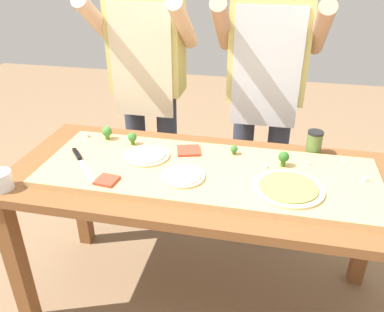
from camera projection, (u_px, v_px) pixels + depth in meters
The scene contains 22 objects.
ground_plane at pixel (202, 299), 2.05m from camera, with size 8.00×8.00×0.00m, color #896B4C.
prep_table at pixel (204, 194), 1.73m from camera, with size 1.71×0.74×0.77m.
cutting_board at pixel (207, 172), 1.67m from camera, with size 1.43×0.51×0.02m, color tan.
chefs_knife at pixel (80, 160), 1.72m from camera, with size 0.22×0.26×0.02m.
pizza_whole_white_garlic at pixel (183, 176), 1.60m from camera, with size 0.18×0.18×0.02m.
pizza_whole_pesto_green at pixel (289, 188), 1.52m from camera, with size 0.28×0.28×0.02m.
pizza_whole_cheese_artichoke at pixel (147, 155), 1.76m from camera, with size 0.21×0.21×0.02m.
pizza_slice_far_right at pixel (107, 180), 1.57m from camera, with size 0.08×0.08×0.01m, color #BC3D28.
pizza_slice_far_left at pixel (188, 151), 1.81m from camera, with size 0.10×0.10×0.01m, color #BC3D28.
broccoli_floret_back_left at pixel (234, 149), 1.77m from camera, with size 0.04×0.04×0.04m.
broccoli_floret_center_left at pixel (107, 132), 1.91m from camera, with size 0.05×0.05×0.07m.
broccoli_floret_front_left at pixel (284, 157), 1.67m from camera, with size 0.05×0.05×0.07m.
broccoli_floret_front_mid at pixel (132, 138), 1.86m from camera, with size 0.04×0.04×0.06m.
cheese_crumble_a at pixel (308, 163), 1.70m from camera, with size 0.01×0.01×0.01m, color silver.
cheese_crumble_b at pixel (343, 162), 1.71m from camera, with size 0.01×0.01×0.01m, color white.
cheese_crumble_c at pixel (87, 135), 1.95m from camera, with size 0.02×0.02×0.02m, color silver.
cheese_crumble_d at pixel (365, 179), 1.58m from camera, with size 0.02×0.02×0.02m, color white.
cheese_crumble_e at pixel (266, 167), 1.67m from camera, with size 0.01×0.01×0.01m, color silver.
flour_cup at pixel (1, 182), 1.56m from camera, with size 0.09×0.09×0.08m.
sauce_jar at pixel (314, 143), 1.81m from camera, with size 0.07×0.07×0.12m.
cook_left at pixel (148, 75), 2.19m from camera, with size 0.54×0.39×1.67m.
cook_right at pixel (266, 82), 2.07m from camera, with size 0.54×0.39×1.67m.
Camera 1 is at (0.25, -1.43, 1.63)m, focal length 36.42 mm.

